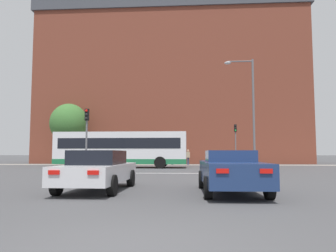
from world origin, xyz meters
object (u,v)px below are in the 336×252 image
bus_crossing_lead (121,149)px  traffic_light_far_right (236,138)px  car_roadster_right (231,171)px  traffic_light_near_left (87,130)px  pedestrian_walking_west (172,155)px  car_saloon_left (98,170)px  street_lamp_junction (249,103)px  pedestrian_waiting (248,157)px  pedestrian_walking_east (188,156)px

bus_crossing_lead → traffic_light_far_right: 12.97m
car_roadster_right → traffic_light_near_left: (-8.27, 10.71, 2.16)m
traffic_light_far_right → pedestrian_walking_west: traffic_light_far_right is taller
traffic_light_near_left → traffic_light_far_right: traffic_light_far_right is taller
car_saloon_left → traffic_light_near_left: traffic_light_near_left is taller
car_roadster_right → street_lamp_junction: size_ratio=0.56×
traffic_light_near_left → street_lamp_junction: street_lamp_junction is taller
street_lamp_junction → pedestrian_walking_west: (-6.42, 11.52, -3.98)m
pedestrian_waiting → pedestrian_walking_west: bearing=29.6°
pedestrian_walking_east → car_saloon_left: bearing=24.0°
pedestrian_walking_east → traffic_light_near_left: bearing=6.3°
pedestrian_waiting → traffic_light_far_right: bearing=66.3°
bus_crossing_lead → pedestrian_waiting: (12.49, 8.11, -0.77)m
bus_crossing_lead → pedestrian_waiting: bus_crossing_lead is taller
bus_crossing_lead → pedestrian_waiting: 14.91m
traffic_light_far_right → pedestrian_walking_west: bearing=174.1°
car_saloon_left → car_roadster_right: car_saloon_left is taller
pedestrian_waiting → pedestrian_walking_west: size_ratio=0.87×
car_roadster_right → traffic_light_far_right: bearing=80.5°
pedestrian_walking_east → traffic_light_far_right: bearing=111.1°
pedestrian_waiting → pedestrian_walking_west: (-8.37, -0.61, 0.15)m
pedestrian_walking_east → street_lamp_junction: bearing=52.4°
car_saloon_left → street_lamp_junction: bearing=61.2°
bus_crossing_lead → street_lamp_junction: (10.54, -4.01, 3.36)m
street_lamp_junction → pedestrian_waiting: 12.96m
car_roadster_right → bus_crossing_lead: (-7.43, 17.92, 0.98)m
car_roadster_right → traffic_light_far_right: 25.07m
car_saloon_left → pedestrian_waiting: size_ratio=3.01×
street_lamp_junction → pedestrian_walking_east: size_ratio=4.98×
bus_crossing_lead → pedestrian_walking_east: size_ratio=6.84×
car_saloon_left → traffic_light_near_left: (-3.78, 10.27, 2.15)m
car_roadster_right → traffic_light_near_left: traffic_light_near_left is taller
traffic_light_near_left → pedestrian_walking_east: (6.70, 14.86, -1.88)m
street_lamp_junction → pedestrian_walking_east: 13.20m
pedestrian_walking_east → pedestrian_walking_west: bearing=-54.7°
pedestrian_walking_west → pedestrian_walking_east: bearing=65.8°
traffic_light_near_left → pedestrian_waiting: bearing=49.0°
bus_crossing_lead → traffic_light_near_left: bearing=173.4°
bus_crossing_lead → street_lamp_junction: size_ratio=1.37×
car_roadster_right → bus_crossing_lead: size_ratio=0.41×
pedestrian_walking_west → car_roadster_right: bearing=-21.4°
car_saloon_left → pedestrian_waiting: (9.55, 25.59, 0.19)m
bus_crossing_lead → pedestrian_walking_west: size_ratio=6.42×
car_roadster_right → traffic_light_near_left: size_ratio=1.11×
car_saloon_left → street_lamp_junction: size_ratio=0.56×
traffic_light_near_left → pedestrian_walking_east: traffic_light_near_left is taller
car_saloon_left → car_roadster_right: bearing=-4.9°
car_saloon_left → pedestrian_walking_west: (1.18, 24.99, 0.35)m
car_roadster_right → street_lamp_junction: 14.89m
bus_crossing_lead → traffic_light_far_right: bearing=-58.2°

